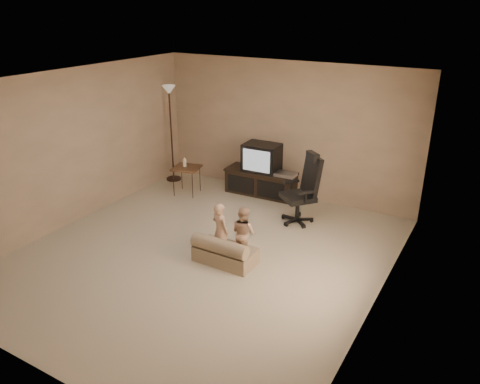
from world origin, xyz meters
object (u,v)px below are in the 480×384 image
object	(u,v)px
side_table	(186,168)
floor_lamp	(170,112)
tv_stand	(261,174)
toddler_left	(220,231)
child_sofa	(224,252)
toddler_right	(244,233)
office_chair	(302,198)

from	to	relation	value
side_table	floor_lamp	world-z (taller)	floor_lamp
tv_stand	toddler_left	xyz separation A→B (m)	(0.61, -2.42, 0.01)
child_sofa	toddler_right	distance (m)	0.39
tv_stand	side_table	size ratio (longest dim) A/B	1.95
floor_lamp	toddler_left	size ratio (longest dim) A/B	2.28
tv_stand	toddler_right	world-z (taller)	tv_stand
floor_lamp	office_chair	bearing A→B (deg)	-9.62
side_table	office_chair	bearing A→B (deg)	-1.26
toddler_left	toddler_right	distance (m)	0.33
toddler_left	side_table	bearing A→B (deg)	-23.28
tv_stand	floor_lamp	world-z (taller)	floor_lamp
office_chair	side_table	xyz separation A→B (m)	(-2.40, 0.05, 0.08)
floor_lamp	child_sofa	xyz separation A→B (m)	(2.68, -2.31, -1.24)
child_sofa	toddler_left	xyz separation A→B (m)	(-0.13, 0.12, 0.25)
toddler_right	floor_lamp	bearing A→B (deg)	-18.38
side_table	child_sofa	distance (m)	2.73
office_chair	child_sofa	distance (m)	1.85
floor_lamp	child_sofa	bearing A→B (deg)	-40.75
floor_lamp	child_sofa	distance (m)	3.75
office_chair	toddler_right	size ratio (longest dim) A/B	1.51
tv_stand	child_sofa	xyz separation A→B (m)	(0.74, -2.54, -0.24)
tv_stand	floor_lamp	distance (m)	2.19
tv_stand	toddler_left	distance (m)	2.49
office_chair	floor_lamp	bearing A→B (deg)	-150.12
child_sofa	floor_lamp	bearing A→B (deg)	139.58
tv_stand	side_table	bearing A→B (deg)	-153.27
office_chair	floor_lamp	distance (m)	3.29
floor_lamp	toddler_left	distance (m)	3.51
toddler_right	side_table	bearing A→B (deg)	-18.79
floor_lamp	tv_stand	bearing A→B (deg)	6.62
office_chair	toddler_right	distance (m)	1.53
office_chair	toddler_left	world-z (taller)	office_chair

